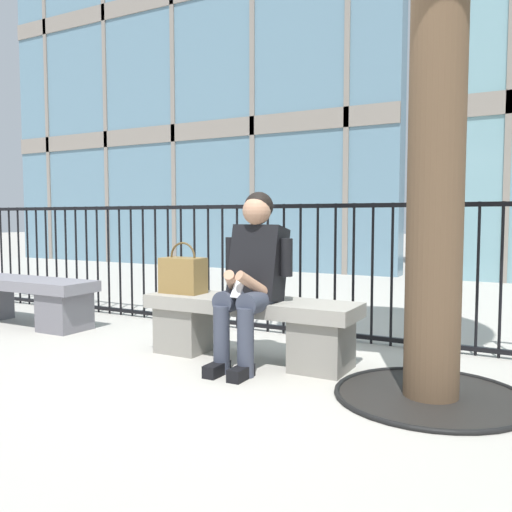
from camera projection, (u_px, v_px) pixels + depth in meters
name	position (u px, v px, depth m)	size (l,w,h in m)	color
ground_plane	(249.00, 359.00, 3.90)	(60.00, 60.00, 0.00)	#B2ADA3
stone_bench	(249.00, 323.00, 3.88)	(1.60, 0.44, 0.45)	gray
seated_person_with_phone	(252.00, 273.00, 3.69)	(0.52, 0.66, 1.21)	#383D4C
handbag_on_bench	(183.00, 275.00, 4.12)	(0.33, 0.19, 0.40)	olive
plaza_railing	(300.00, 269.00, 4.65)	(8.30, 0.04, 1.15)	black
stone_bench_far	(23.00, 297.00, 5.14)	(1.60, 0.44, 0.45)	slate
building_facade_left	(178.00, 52.00, 11.31)	(9.50, 0.43, 9.00)	slate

